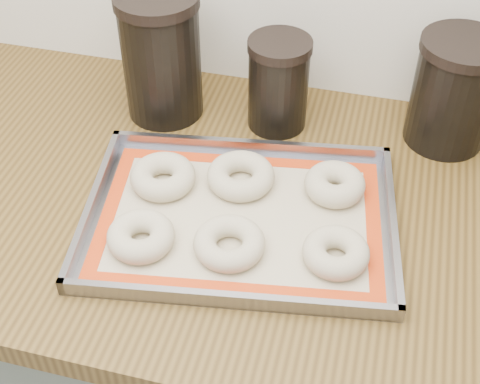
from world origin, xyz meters
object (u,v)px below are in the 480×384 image
(bagel_back_right, at_px, (335,184))
(baking_tray, at_px, (240,218))
(bagel_front_left, at_px, (141,236))
(canister_right, at_px, (454,92))
(bagel_back_left, at_px, (163,177))
(bagel_back_mid, at_px, (241,176))
(canister_left, at_px, (161,56))
(bagel_front_mid, at_px, (229,243))
(canister_mid, at_px, (278,84))
(bagel_front_right, at_px, (336,253))

(bagel_back_right, bearing_deg, baking_tray, -144.47)
(bagel_front_left, distance_m, canister_right, 0.56)
(bagel_front_left, distance_m, bagel_back_left, 0.13)
(bagel_back_mid, relative_size, bagel_back_right, 1.13)
(bagel_back_left, xyz_separation_m, canister_left, (-0.06, 0.20, 0.09))
(baking_tray, relative_size, bagel_front_mid, 4.93)
(bagel_front_left, bearing_deg, baking_tray, 34.68)
(bagel_front_left, distance_m, bagel_front_mid, 0.13)
(bagel_back_left, height_order, bagel_back_mid, bagel_back_left)
(bagel_front_mid, relative_size, bagel_back_left, 1.00)
(baking_tray, relative_size, bagel_back_left, 4.91)
(bagel_front_left, xyz_separation_m, canister_mid, (0.13, 0.34, 0.06))
(canister_left, height_order, canister_mid, canister_left)
(canister_mid, bearing_deg, bagel_back_left, -123.48)
(bagel_front_mid, height_order, canister_mid, canister_mid)
(bagel_front_right, bearing_deg, bagel_back_mid, 144.06)
(bagel_back_left, xyz_separation_m, bagel_back_right, (0.26, 0.05, 0.00))
(bagel_front_left, height_order, canister_right, canister_right)
(bagel_back_left, relative_size, bagel_back_right, 1.09)
(canister_left, bearing_deg, canister_mid, 3.30)
(bagel_back_mid, relative_size, canister_right, 0.56)
(bagel_back_left, relative_size, bagel_back_mid, 0.96)
(canister_left, bearing_deg, bagel_back_left, -72.03)
(baking_tray, height_order, bagel_front_mid, bagel_front_mid)
(baking_tray, height_order, canister_mid, canister_mid)
(bagel_back_right, height_order, canister_right, canister_right)
(bagel_front_right, bearing_deg, baking_tray, 162.74)
(bagel_back_left, bearing_deg, bagel_back_mid, 15.52)
(bagel_front_left, relative_size, bagel_back_mid, 0.92)
(bagel_front_left, height_order, canister_left, canister_left)
(bagel_front_mid, distance_m, canister_right, 0.46)
(canister_left, distance_m, canister_mid, 0.20)
(bagel_front_left, height_order, bagel_front_mid, bagel_front_left)
(bagel_back_left, height_order, canister_mid, canister_mid)
(bagel_back_mid, relative_size, canister_left, 0.47)
(bagel_front_left, xyz_separation_m, bagel_front_right, (0.27, 0.04, -0.00))
(bagel_front_left, relative_size, canister_mid, 0.60)
(bagel_back_right, xyz_separation_m, canister_right, (0.16, 0.19, 0.07))
(bagel_back_left, xyz_separation_m, canister_mid, (0.14, 0.21, 0.06))
(bagel_front_mid, bearing_deg, bagel_front_right, 7.50)
(bagel_back_left, distance_m, canister_mid, 0.26)
(baking_tray, height_order, bagel_back_right, bagel_back_right)
(bagel_back_left, bearing_deg, canister_mid, 56.52)
(baking_tray, distance_m, bagel_back_left, 0.14)
(bagel_front_mid, relative_size, bagel_back_mid, 0.96)
(bagel_back_right, relative_size, canister_mid, 0.58)
(bagel_front_left, height_order, bagel_back_left, same)
(canister_right, bearing_deg, bagel_front_right, -112.75)
(baking_tray, bearing_deg, bagel_front_right, -17.26)
(bagel_front_left, xyz_separation_m, canister_left, (-0.08, 0.33, 0.09))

